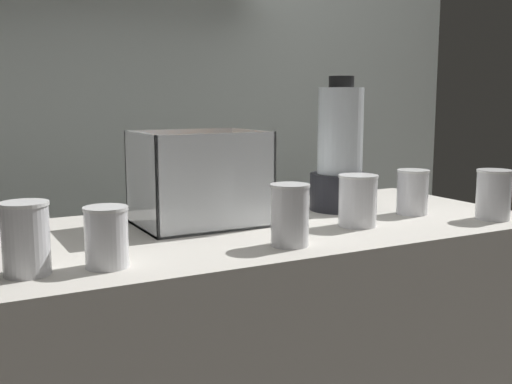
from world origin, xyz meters
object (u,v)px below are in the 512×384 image
Objects in this scene: juice_cup_mango_right at (358,203)px; juice_cup_orange_middle at (290,218)px; blender_pitcher at (340,156)px; juice_cup_carrot_rightmost at (493,197)px; juice_cup_beet_far_right at (412,195)px; juice_cup_orange_far_left at (26,242)px; carrot_display_bin at (201,193)px; juice_cup_mango_left at (107,240)px.

juice_cup_orange_middle is at bearing -159.41° from juice_cup_mango_right.
blender_pitcher reaches higher than juice_cup_carrot_rightmost.
juice_cup_mango_right is at bearing 165.12° from juice_cup_carrot_rightmost.
juice_cup_carrot_rightmost is (0.35, -0.09, 0.00)m from juice_cup_mango_right.
juice_cup_beet_far_right is at bearing -47.10° from blender_pitcher.
juice_cup_orange_far_left is 0.99× the size of juice_cup_orange_middle.
juice_cup_mango_left is at bearing -137.47° from carrot_display_bin.
juice_cup_mango_right is at bearing -114.28° from blender_pitcher.
juice_cup_orange_far_left is 1.04× the size of juice_cup_mango_right.
blender_pitcher is at bearing 132.02° from juice_cup_carrot_rightmost.
juice_cup_carrot_rightmost is (0.13, -0.15, 0.01)m from juice_cup_beet_far_right.
juice_cup_mango_left is (-0.71, -0.27, -0.10)m from blender_pitcher.
juice_cup_mango_left is (-0.30, -0.27, -0.03)m from carrot_display_bin.
carrot_display_bin reaches higher than juice_cup_beet_far_right.
juice_cup_orange_middle is at bearing -162.45° from juice_cup_beet_far_right.
juice_cup_carrot_rightmost is at bearing -0.18° from juice_cup_orange_middle.
juice_cup_mango_right is at bearing 7.03° from juice_cup_mango_left.
juice_cup_orange_far_left is at bearing 178.15° from juice_cup_carrot_rightmost.
juice_cup_orange_middle is at bearing -3.80° from juice_cup_orange_far_left.
carrot_display_bin is 2.30× the size of juice_cup_orange_far_left.
carrot_display_bin reaches higher than juice_cup_orange_far_left.
carrot_display_bin reaches higher than juice_cup_mango_right.
juice_cup_orange_middle is 1.10× the size of juice_cup_beet_far_right.
carrot_display_bin is 0.38m from juice_cup_mango_right.
juice_cup_beet_far_right is 0.94× the size of juice_cup_carrot_rightmost.
blender_pitcher is 0.40m from juice_cup_carrot_rightmost.
juice_cup_orange_middle is 0.26m from juice_cup_mango_right.
juice_cup_beet_far_right is (0.46, 0.15, -0.01)m from juice_cup_orange_middle.
juice_cup_mango_left is at bearing -172.97° from juice_cup_mango_right.
juice_cup_mango_left is 0.94× the size of juice_cup_beet_far_right.
juice_cup_mango_left is 0.88× the size of juice_cup_carrot_rightmost.
juice_cup_mango_right is (0.75, 0.06, -0.00)m from juice_cup_orange_far_left.
juice_cup_mango_left is at bearing 177.65° from juice_cup_orange_middle.
juice_cup_orange_far_left is at bearing -173.35° from juice_cup_beet_far_right.
blender_pitcher is 3.25× the size of juice_cup_mango_left.
juice_cup_mango_left is 0.97m from juice_cup_carrot_rightmost.
juice_cup_orange_far_left is 1.09× the size of juice_cup_beet_far_right.
juice_cup_mango_left is at bearing -171.08° from juice_cup_beet_far_right.
juice_cup_orange_far_left reaches higher than juice_cup_mango_left.
juice_cup_carrot_rightmost is (0.26, -0.29, -0.09)m from blender_pitcher.
carrot_display_bin is 2.28× the size of juice_cup_orange_middle.
juice_cup_mango_right is 0.36m from juice_cup_carrot_rightmost.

